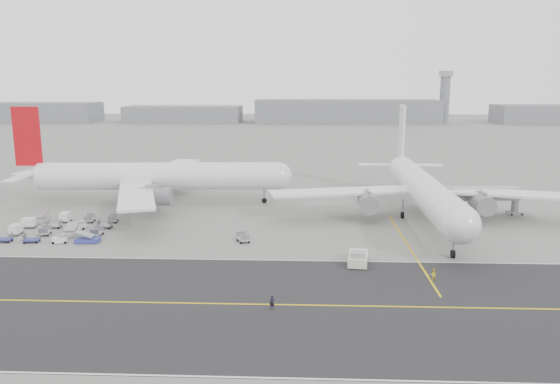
{
  "coord_description": "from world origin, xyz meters",
  "views": [
    {
      "loc": [
        13.37,
        -76.74,
        25.26
      ],
      "look_at": [
        9.69,
        12.0,
        7.12
      ],
      "focal_mm": 35.0,
      "sensor_mm": 36.0,
      "label": 1
    }
  ],
  "objects_px": {
    "airliner_a": "(152,176)",
    "airliner_b": "(422,189)",
    "jet_bridge": "(484,195)",
    "control_tower": "(445,96)",
    "pushback_tug": "(358,258)",
    "ground_crew_a": "(272,302)",
    "ground_crew_b": "(433,274)"
  },
  "relations": [
    {
      "from": "airliner_b",
      "to": "pushback_tug",
      "type": "xyz_separation_m",
      "value": [
        -14.27,
        -26.18,
        -4.9
      ]
    },
    {
      "from": "airliner_b",
      "to": "ground_crew_b",
      "type": "relative_size",
      "value": 37.45
    },
    {
      "from": "jet_bridge",
      "to": "ground_crew_b",
      "type": "height_order",
      "value": "jet_bridge"
    },
    {
      "from": "control_tower",
      "to": "ground_crew_b",
      "type": "height_order",
      "value": "control_tower"
    },
    {
      "from": "ground_crew_b",
      "to": "ground_crew_a",
      "type": "bearing_deg",
      "value": 13.43
    },
    {
      "from": "airliner_a",
      "to": "ground_crew_a",
      "type": "distance_m",
      "value": 60.06
    },
    {
      "from": "jet_bridge",
      "to": "ground_crew_a",
      "type": "xyz_separation_m",
      "value": [
        -37.93,
        -45.72,
        -3.06
      ]
    },
    {
      "from": "jet_bridge",
      "to": "ground_crew_a",
      "type": "relative_size",
      "value": 9.12
    },
    {
      "from": "ground_crew_a",
      "to": "ground_crew_b",
      "type": "height_order",
      "value": "ground_crew_a"
    },
    {
      "from": "jet_bridge",
      "to": "ground_crew_b",
      "type": "distance_m",
      "value": 40.03
    },
    {
      "from": "control_tower",
      "to": "ground_crew_a",
      "type": "relative_size",
      "value": 19.18
    },
    {
      "from": "airliner_b",
      "to": "airliner_a",
      "type": "bearing_deg",
      "value": 169.16
    },
    {
      "from": "jet_bridge",
      "to": "ground_crew_a",
      "type": "height_order",
      "value": "jet_bridge"
    },
    {
      "from": "ground_crew_a",
      "to": "ground_crew_b",
      "type": "distance_m",
      "value": 22.57
    },
    {
      "from": "ground_crew_b",
      "to": "airliner_b",
      "type": "bearing_deg",
      "value": -111.88
    },
    {
      "from": "airliner_a",
      "to": "jet_bridge",
      "type": "relative_size",
      "value": 3.94
    },
    {
      "from": "control_tower",
      "to": "ground_crew_b",
      "type": "bearing_deg",
      "value": -104.25
    },
    {
      "from": "airliner_b",
      "to": "jet_bridge",
      "type": "distance_m",
      "value": 13.1
    },
    {
      "from": "airliner_b",
      "to": "pushback_tug",
      "type": "relative_size",
      "value": 7.85
    },
    {
      "from": "airliner_a",
      "to": "ground_crew_a",
      "type": "relative_size",
      "value": 35.91
    },
    {
      "from": "airliner_a",
      "to": "jet_bridge",
      "type": "bearing_deg",
      "value": -99.41
    },
    {
      "from": "airliner_a",
      "to": "airliner_b",
      "type": "xyz_separation_m",
      "value": [
        53.37,
        -10.79,
        -0.06
      ]
    },
    {
      "from": "airliner_b",
      "to": "pushback_tug",
      "type": "bearing_deg",
      "value": -118.0
    },
    {
      "from": "jet_bridge",
      "to": "ground_crew_b",
      "type": "xyz_separation_m",
      "value": [
        -17.67,
        -35.78,
        -3.11
      ]
    },
    {
      "from": "airliner_a",
      "to": "pushback_tug",
      "type": "bearing_deg",
      "value": -136.54
    },
    {
      "from": "pushback_tug",
      "to": "ground_crew_b",
      "type": "xyz_separation_m",
      "value": [
        9.07,
        -6.04,
        -0.08
      ]
    },
    {
      "from": "control_tower",
      "to": "airliner_a",
      "type": "height_order",
      "value": "control_tower"
    },
    {
      "from": "pushback_tug",
      "to": "control_tower",
      "type": "bearing_deg",
      "value": 81.46
    },
    {
      "from": "control_tower",
      "to": "jet_bridge",
      "type": "xyz_separation_m",
      "value": [
        -51.97,
        -238.47,
        -12.38
      ]
    },
    {
      "from": "pushback_tug",
      "to": "jet_bridge",
      "type": "bearing_deg",
      "value": 55.85
    },
    {
      "from": "control_tower",
      "to": "pushback_tug",
      "type": "relative_size",
      "value": 4.24
    },
    {
      "from": "airliner_a",
      "to": "ground_crew_a",
      "type": "height_order",
      "value": "airliner_a"
    }
  ]
}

